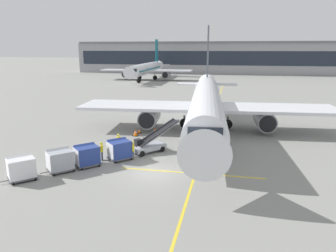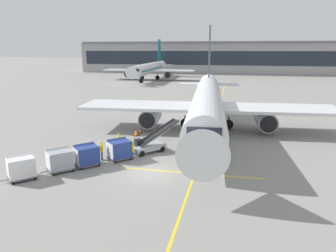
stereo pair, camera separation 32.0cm
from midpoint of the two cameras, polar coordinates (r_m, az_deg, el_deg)
ground_plane at (r=26.74m, az=-3.27°, el=-8.33°), size 600.00×600.00×0.00m
parked_airplane at (r=39.78m, az=6.64°, el=4.03°), size 31.70×41.12×13.62m
belt_loader at (r=31.71m, az=-3.50°, el=-3.11°), size 4.48×4.81×2.95m
baggage_cart_lead at (r=29.77m, az=-9.02°, el=-4.11°), size 2.54×2.55×1.91m
baggage_cart_second at (r=28.74m, az=-14.67°, el=-5.05°), size 2.54×2.55×1.91m
baggage_cart_third at (r=28.16m, az=-19.07°, el=-5.77°), size 2.54×2.55×1.91m
baggage_cart_fourth at (r=27.55m, az=-25.06°, el=-6.77°), size 2.54×2.55×1.91m
ground_crew_by_loader at (r=29.89m, az=-12.06°, el=-4.18°), size 0.36×0.54×1.74m
ground_crew_by_carts at (r=32.38m, az=-9.10°, el=-2.64°), size 0.40×0.51×1.74m
ground_crew_marshaller at (r=29.66m, az=-6.59°, el=-4.09°), size 0.34×0.55×1.74m
safety_cone_engine_keepout at (r=37.68m, az=-6.07°, el=-1.20°), size 0.67×0.67×0.76m
safety_cone_wingtip at (r=38.77m, az=-5.43°, el=-0.87°), size 0.53×0.53×0.60m
safety_cone_nose_mark at (r=38.17m, az=-2.58°, el=-0.91°), size 0.71×0.71×0.80m
apron_guidance_line_lead_in at (r=39.73m, az=6.99°, el=-0.98°), size 0.20×110.00×0.01m
apron_guidance_line_stop_bar at (r=26.67m, az=3.80°, el=-8.39°), size 12.00×0.20×0.01m
terminal_building at (r=135.48m, az=13.06°, el=11.82°), size 134.15×18.42×12.56m
distant_airplane at (r=104.05m, az=-3.95°, el=10.15°), size 29.17×38.21×13.06m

